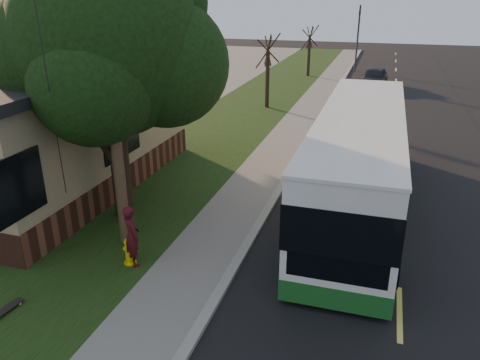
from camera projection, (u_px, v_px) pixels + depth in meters
name	position (u px, v px, depth m)	size (l,w,h in m)	color
ground	(227.00, 283.00, 11.32)	(120.00, 120.00, 0.00)	black
road	(397.00, 164.00, 19.09)	(8.00, 80.00, 0.01)	black
curb	(300.00, 153.00, 20.16)	(0.25, 80.00, 0.12)	gray
sidewalk	(278.00, 152.00, 20.44)	(2.00, 80.00, 0.08)	slate
grass_verge	(203.00, 145.00, 21.39)	(5.00, 80.00, 0.07)	black
building_lot	(22.00, 128.00, 24.12)	(15.00, 80.00, 0.04)	slate
fire_hydrant	(129.00, 251.00, 11.86)	(0.32, 0.32, 0.74)	yellow
utility_pole	(109.00, 76.00, 11.36)	(2.86, 3.21, 9.07)	#473321
leafy_tree	(112.00, 45.00, 12.87)	(6.30, 6.00, 7.80)	black
bare_tree_near	(268.00, 72.00, 27.42)	(1.38, 1.21, 4.31)	black
bare_tree_far	(309.00, 52.00, 37.97)	(1.38, 1.21, 4.03)	black
traffic_signal	(358.00, 34.00, 40.13)	(0.18, 0.22, 5.50)	#2D2D30
transit_bus	(358.00, 159.00, 14.65)	(2.69, 11.64, 3.15)	silver
skateboarder	(132.00, 236.00, 11.69)	(0.59, 0.39, 1.61)	#430D13
skateboard_main	(6.00, 309.00, 10.16)	(0.29, 0.85, 0.08)	black
dumpster	(145.00, 129.00, 21.22)	(1.70, 1.40, 1.41)	black
distant_car	(374.00, 77.00, 34.05)	(1.71, 4.25, 1.45)	black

